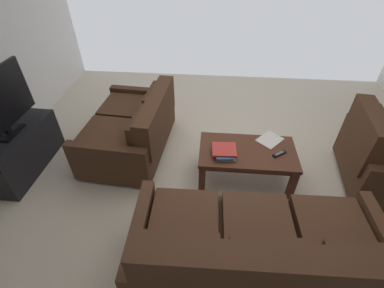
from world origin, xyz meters
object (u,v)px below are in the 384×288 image
(sofa_main, at_px, (258,255))
(book_stack, at_px, (224,151))
(coffee_table, at_px, (247,155))
(loose_magazine, at_px, (270,140))
(loveseat_near, at_px, (133,129))
(tv_remote, at_px, (279,154))
(tv_stand, at_px, (19,151))
(armchair_side, at_px, (383,158))

(sofa_main, relative_size, book_stack, 6.75)
(coffee_table, relative_size, loose_magazine, 3.88)
(book_stack, bearing_deg, loose_magazine, -151.15)
(loveseat_near, distance_m, loose_magazine, 1.63)
(sofa_main, bearing_deg, loose_magazine, -100.64)
(tv_remote, relative_size, loose_magazine, 0.59)
(loveseat_near, bearing_deg, sofa_main, 131.15)
(tv_stand, xyz_separation_m, tv_remote, (-2.93, 0.01, 0.19))
(book_stack, height_order, tv_remote, book_stack)
(loveseat_near, distance_m, book_stack, 1.22)
(sofa_main, relative_size, armchair_side, 1.82)
(tv_stand, bearing_deg, armchair_side, -178.46)
(coffee_table, xyz_separation_m, loose_magazine, (-0.25, -0.20, 0.07))
(loveseat_near, distance_m, armchair_side, 2.82)
(sofa_main, height_order, coffee_table, sofa_main)
(coffee_table, bearing_deg, loose_magazine, -141.78)
(coffee_table, xyz_separation_m, tv_stand, (2.61, 0.03, -0.11))
(coffee_table, bearing_deg, loveseat_near, -16.77)
(loose_magazine, bearing_deg, sofa_main, -58.43)
(sofa_main, distance_m, coffee_table, 1.15)
(tv_stand, relative_size, tv_remote, 6.73)
(loveseat_near, bearing_deg, tv_remote, 165.07)
(book_stack, bearing_deg, tv_stand, -1.22)
(coffee_table, relative_size, book_stack, 3.58)
(armchair_side, xyz_separation_m, tv_remote, (1.13, 0.12, 0.08))
(coffee_table, xyz_separation_m, armchair_side, (-1.45, -0.08, 0.01))
(loveseat_near, relative_size, loose_magazine, 5.31)
(sofa_main, height_order, tv_stand, sofa_main)
(loveseat_near, bearing_deg, tv_stand, 19.23)
(tv_stand, height_order, book_stack, tv_stand)
(loveseat_near, relative_size, coffee_table, 1.37)
(sofa_main, xyz_separation_m, tv_stand, (2.61, -1.12, -0.12))
(tv_stand, xyz_separation_m, loose_magazine, (-2.87, -0.23, 0.18))
(coffee_table, distance_m, tv_stand, 2.61)
(tv_stand, relative_size, armchair_side, 0.98)
(sofa_main, xyz_separation_m, loveseat_near, (1.36, -1.56, -0.04))
(tv_stand, distance_m, armchair_side, 4.06)
(sofa_main, distance_m, tv_remote, 1.16)
(sofa_main, bearing_deg, tv_remote, -106.04)
(tv_remote, bearing_deg, tv_stand, -0.19)
(loose_magazine, bearing_deg, book_stack, -108.94)
(loveseat_near, height_order, tv_stand, loveseat_near)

